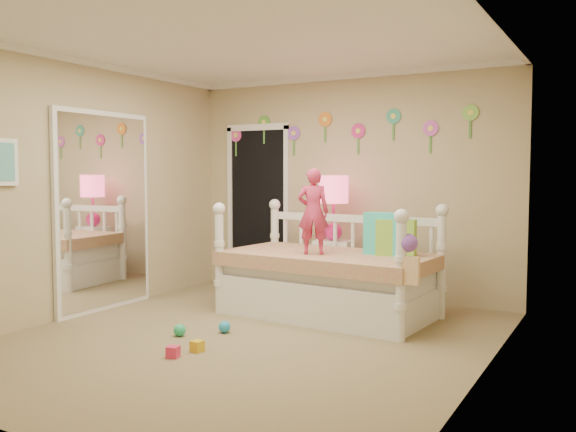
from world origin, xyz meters
The scene contains 18 objects.
floor centered at (0.00, 0.00, 0.00)m, with size 4.00×4.50×0.01m, color #7F684C.
ceiling centered at (0.00, 0.00, 2.60)m, with size 4.00×4.50×0.01m, color white.
back_wall centered at (0.00, 2.25, 1.30)m, with size 4.00×0.01×2.60m, color tan.
left_wall centered at (-2.00, 0.00, 1.30)m, with size 0.01×4.50×2.60m, color tan.
right_wall centered at (2.00, 0.00, 1.30)m, with size 0.01×4.50×2.60m, color tan.
crown_molding centered at (0.00, 0.00, 2.57)m, with size 4.00×4.50×0.06m, color white, non-canonical shape.
daybed centered at (0.24, 1.19, 0.58)m, with size 2.14×1.15×1.16m, color white, non-canonical shape.
pillow_turquoise centered at (0.81, 1.31, 0.85)m, with size 0.42×0.15×0.42m, color #24B8A6.
pillow_lime centered at (0.92, 1.29, 0.82)m, with size 0.38×0.14×0.36m, color #86C53C.
child centered at (0.16, 1.00, 1.07)m, with size 0.31×0.20×0.85m, color #D02F58.
nightstand centered at (-0.04, 1.91, 0.34)m, with size 0.41×0.31×0.69m, color white.
table_lamp centered at (-0.04, 1.91, 1.18)m, with size 0.34×0.34×0.74m.
closet_doorway centered at (-1.25, 2.23, 1.03)m, with size 0.90×0.04×2.07m, color black.
flower_decals centered at (-0.09, 2.24, 1.94)m, with size 3.40×0.02×0.50m, color #B2668C, non-canonical shape.
mirror_closet centered at (-1.96, 0.30, 1.05)m, with size 0.07×1.30×2.10m, color white.
wall_picture centered at (-1.97, -0.90, 1.55)m, with size 0.05×0.34×0.42m, color white.
hanging_bag centered at (1.25, 0.62, 0.71)m, with size 0.20×0.16×0.36m, color beige, non-canonical shape.
toy_scatter centered at (-0.54, -0.09, 0.06)m, with size 0.80×1.30×0.11m, color #996666, non-canonical shape.
Camera 1 is at (2.89, -4.43, 1.45)m, focal length 38.39 mm.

